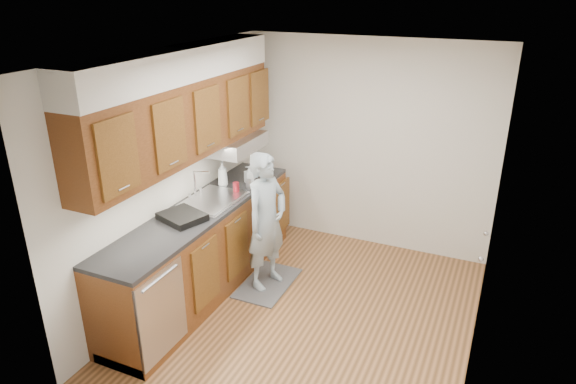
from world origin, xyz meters
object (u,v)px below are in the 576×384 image
Objects in this scene: steel_can at (249,184)px; dish_rack at (182,217)px; soap_bottle_a at (223,174)px; soap_bottle_b at (249,174)px; person at (266,213)px; soap_bottle_c at (251,172)px; soda_can at (236,188)px.

dish_rack is (-0.20, -0.96, -0.02)m from steel_can.
soap_bottle_a is 1.45× the size of soap_bottle_b.
person reaches higher than soap_bottle_b.
soap_bottle_c is 0.29m from steel_can.
soda_can is (0.24, -0.12, -0.08)m from soap_bottle_a.
soap_bottle_c is 1.43× the size of soda_can.
soap_bottle_a is 2.76× the size of steel_can.
soda_can is 1.17× the size of steel_can.
soda_can is (0.02, -0.33, -0.04)m from soap_bottle_b.
soap_bottle_b is (0.22, 0.21, -0.04)m from soap_bottle_a.
soap_bottle_c is at bearing 104.65° from dish_rack.
dish_rack is (-0.10, -1.22, -0.06)m from soap_bottle_c.
soap_bottle_a is 0.28m from soda_can.
soda_can is at bearing -110.17° from steel_can.
soap_bottle_c is 0.43× the size of dish_rack.
soap_bottle_b is 1.91× the size of steel_can.
soda_can is at bearing 85.82° from person.
dish_rack is (-0.58, -0.64, 0.12)m from person.
steel_can is at bearing 64.53° from person.
soda_can is 0.18m from steel_can.
person reaches higher than steel_can.
soda_can is 0.30× the size of dish_rack.
soap_bottle_a is 0.37m from soap_bottle_c.
soap_bottle_c is at bearing 54.23° from person.
dish_rack is at bearing -94.48° from soap_bottle_c.
soda_can is at bearing 98.91° from dish_rack.
soap_bottle_b is 0.11m from soap_bottle_c.
steel_can is (0.08, -0.16, -0.05)m from soap_bottle_b.
steel_can is at bearing -64.08° from soap_bottle_b.
soda_can is at bearing -86.67° from soap_bottle_b.
soap_bottle_a is 1.65× the size of soap_bottle_c.
person is 5.81× the size of soap_bottle_a.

